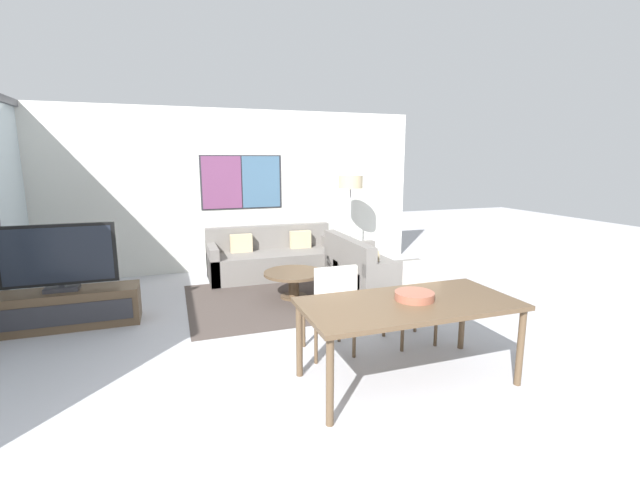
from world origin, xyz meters
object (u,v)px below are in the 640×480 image
at_px(dining_chair_left, 331,305).
at_px(fruit_bowl, 414,295).
at_px(tv_console, 65,309).
at_px(sofa_side, 364,273).
at_px(coffee_table, 294,278).
at_px(floor_lamp, 350,187).
at_px(sofa_main, 273,259).
at_px(television, 59,258).
at_px(dining_table, 409,309).
at_px(dining_chair_centre, 415,296).

distance_m(dining_chair_left, fruit_bowl, 0.88).
distance_m(tv_console, sofa_side, 3.93).
relative_size(coffee_table, floor_lamp, 0.51).
xyz_separation_m(tv_console, sofa_main, (2.83, 1.45, 0.05)).
xyz_separation_m(television, dining_table, (3.15, -2.41, -0.17)).
distance_m(television, sofa_side, 3.97).
relative_size(sofa_main, coffee_table, 2.55).
bearing_deg(television, fruit_bowl, -36.41).
height_order(tv_console, dining_chair_left, dining_chair_left).
height_order(sofa_side, floor_lamp, floor_lamp).
distance_m(dining_table, floor_lamp, 4.10).
bearing_deg(dining_table, fruit_bowl, 25.62).
bearing_deg(television, dining_table, -37.42).
bearing_deg(television, sofa_side, 2.19).
height_order(television, sofa_main, television).
xyz_separation_m(tv_console, dining_chair_left, (2.69, -1.73, 0.31)).
height_order(sofa_side, dining_table, sofa_side).
distance_m(tv_console, dining_chair_centre, 4.03).
xyz_separation_m(tv_console, coffee_table, (2.83, 0.16, 0.07)).
bearing_deg(sofa_main, tv_console, -152.83).
xyz_separation_m(sofa_main, dining_chair_centre, (0.78, -3.22, 0.26)).
relative_size(sofa_side, floor_lamp, 0.96).
height_order(dining_table, floor_lamp, floor_lamp).
bearing_deg(dining_chair_centre, coffee_table, 112.03).
bearing_deg(sofa_side, television, 92.19).
height_order(sofa_main, sofa_side, same).
height_order(tv_console, floor_lamp, floor_lamp).
bearing_deg(dining_table, television, 142.58).
bearing_deg(dining_chair_centre, television, 154.00).
xyz_separation_m(dining_chair_centre, floor_lamp, (0.64, 3.22, 0.94)).
bearing_deg(floor_lamp, fruit_bowl, -105.00).
relative_size(tv_console, sofa_main, 0.76).
distance_m(sofa_side, coffee_table, 1.10).
bearing_deg(dining_chair_left, sofa_side, 56.52).
xyz_separation_m(sofa_main, floor_lamp, (1.42, 0.00, 1.19)).
height_order(dining_table, fruit_bowl, fruit_bowl).
bearing_deg(dining_chair_left, floor_lamp, 63.89).
bearing_deg(coffee_table, dining_chair_left, -94.35).
bearing_deg(floor_lamp, tv_console, -161.10).
height_order(tv_console, coffee_table, tv_console).
bearing_deg(dining_chair_left, dining_table, -56.06).
bearing_deg(dining_table, coffee_table, 97.03).
bearing_deg(dining_chair_left, dining_chair_centre, -2.27).
bearing_deg(sofa_side, dining_table, 163.07).
bearing_deg(coffee_table, floor_lamp, 42.41).
relative_size(sofa_main, dining_table, 1.15).
relative_size(sofa_side, coffee_table, 1.89).
relative_size(dining_table, dining_chair_left, 1.98).
height_order(tv_console, sofa_side, sofa_side).
xyz_separation_m(tv_console, floor_lamp, (4.25, 1.45, 1.24)).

